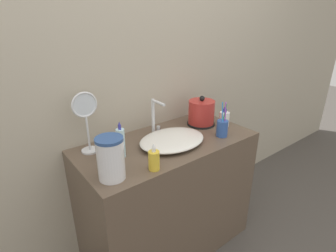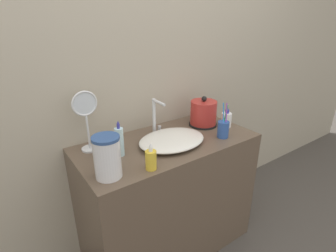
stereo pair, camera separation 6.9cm
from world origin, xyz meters
name	(u,v)px [view 1 (the left image)]	position (x,y,z in m)	size (l,w,h in m)	color
wall_back	(139,55)	(0.00, 0.56, 1.30)	(6.00, 0.04, 2.60)	#ADA38E
vanity_counter	(168,196)	(0.00, 0.27, 0.41)	(1.10, 0.54, 0.82)	brown
sink_basin	(173,139)	(0.00, 0.23, 0.84)	(0.41, 0.32, 0.05)	silver
faucet	(155,115)	(0.01, 0.41, 0.94)	(0.06, 0.13, 0.23)	silver
electric_kettle	(201,113)	(0.35, 0.34, 0.90)	(0.19, 0.19, 0.21)	black
toothbrush_cup	(222,128)	(0.32, 0.12, 0.87)	(0.07, 0.07, 0.23)	#2D519E
lotion_bottle	(103,148)	(-0.39, 0.33, 0.87)	(0.05, 0.05, 0.13)	#28282D
shampoo_bottle	(224,118)	(0.46, 0.23, 0.87)	(0.07, 0.07, 0.14)	white
mouthwash_bottle	(154,160)	(-0.25, 0.06, 0.87)	(0.06, 0.06, 0.14)	gold
hand_cream_bottle	(121,142)	(-0.31, 0.28, 0.90)	(0.05, 0.05, 0.20)	silver
vanity_mirror	(86,118)	(-0.42, 0.44, 1.02)	(0.14, 0.10, 0.34)	silver
water_pitcher	(111,158)	(-0.45, 0.12, 0.92)	(0.13, 0.13, 0.21)	silver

